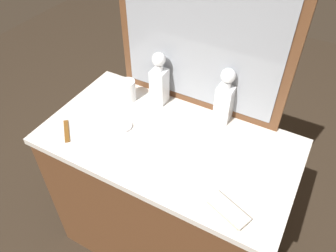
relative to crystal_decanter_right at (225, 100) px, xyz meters
name	(u,v)px	position (x,y,z in m)	size (l,w,h in m)	color
ground_plane	(168,238)	(-0.15, -0.24, -0.96)	(6.00, 6.00, 0.00)	#2D2319
dresser	(168,197)	(-0.15, -0.24, -0.53)	(1.11, 0.61, 0.85)	brown
dresser_mirror	(201,42)	(-0.15, 0.05, 0.22)	(0.80, 0.03, 0.66)	brown
crystal_decanter_right	(225,100)	(0.00, 0.00, 0.00)	(0.07, 0.07, 0.27)	white
crystal_decanter_rear	(159,83)	(-0.32, -0.03, 0.00)	(0.07, 0.07, 0.27)	white
crystal_tumbler_left	(128,91)	(-0.46, -0.09, -0.06)	(0.07, 0.07, 0.11)	white
silver_brush_right	(227,210)	(0.20, -0.45, -0.10)	(0.17, 0.11, 0.02)	#B7A88C
porcelain_dish	(124,126)	(-0.37, -0.27, -0.10)	(0.08, 0.08, 0.01)	silver
tortoiseshell_comb	(67,131)	(-0.57, -0.41, -0.11)	(0.11, 0.12, 0.01)	brown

